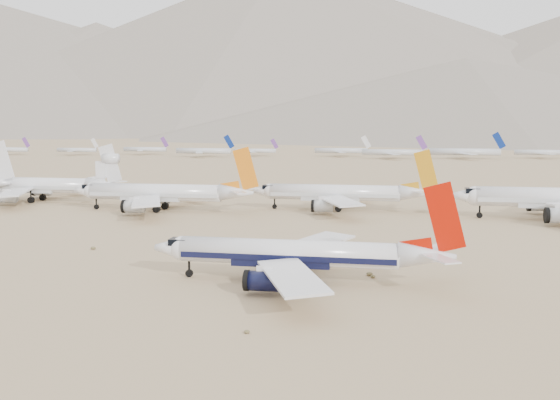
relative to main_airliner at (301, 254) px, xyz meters
name	(u,v)px	position (x,y,z in m)	size (l,w,h in m)	color
ground	(223,274)	(-13.42, 3.09, -4.46)	(7000.00, 7000.00, 0.00)	#8E7252
main_airliner	(301,254)	(0.00, 0.00, 0.00)	(45.92, 44.85, 16.21)	white
row2_gold_tail	(342,193)	(-0.49, 80.59, 0.43)	(49.05, 47.97, 17.46)	white
row2_orange_tail	(163,193)	(-49.63, 70.16, 0.66)	(51.08, 49.97, 18.22)	white
row2_white_trijet	(40,185)	(-94.65, 82.51, 0.86)	(51.82, 50.64, 18.36)	white
distant_storage_row	(483,152)	(71.99, 344.12, -0.03)	(663.66, 62.48, 15.98)	silver
mountain_range	(414,60)	(56.76, 1651.11, 185.86)	(7354.00, 3024.00, 470.00)	slate
desert_scrub	(227,319)	(-6.29, -20.51, -4.16)	(261.14, 128.18, 0.63)	brown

